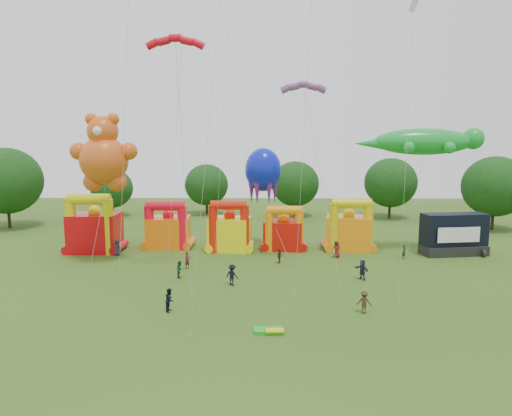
{
  "coord_description": "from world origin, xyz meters",
  "views": [
    {
      "loc": [
        2.18,
        -25.37,
        12.66
      ],
      "look_at": [
        1.47,
        18.0,
        6.49
      ],
      "focal_mm": 32.0,
      "sensor_mm": 36.0,
      "label": 1
    }
  ],
  "objects_px": {
    "bouncy_castle_2": "(230,231)",
    "octopus_kite": "(269,201)",
    "spectator_0": "(117,248)",
    "bouncy_castle_0": "(94,229)",
    "stage_trailer": "(454,235)",
    "teddy_bear_kite": "(103,165)",
    "spectator_4": "(279,256)",
    "gecko_kite": "(421,160)"
  },
  "relations": [
    {
      "from": "bouncy_castle_0",
      "to": "bouncy_castle_2",
      "type": "distance_m",
      "value": 15.86
    },
    {
      "from": "gecko_kite",
      "to": "spectator_4",
      "type": "distance_m",
      "value": 19.88
    },
    {
      "from": "gecko_kite",
      "to": "octopus_kite",
      "type": "xyz_separation_m",
      "value": [
        -17.34,
        1.3,
        -4.85
      ]
    },
    {
      "from": "bouncy_castle_0",
      "to": "teddy_bear_kite",
      "type": "height_order",
      "value": "teddy_bear_kite"
    },
    {
      "from": "spectator_4",
      "to": "spectator_0",
      "type": "bearing_deg",
      "value": -76.41
    },
    {
      "from": "gecko_kite",
      "to": "spectator_4",
      "type": "height_order",
      "value": "gecko_kite"
    },
    {
      "from": "gecko_kite",
      "to": "spectator_0",
      "type": "height_order",
      "value": "gecko_kite"
    },
    {
      "from": "octopus_kite",
      "to": "gecko_kite",
      "type": "bearing_deg",
      "value": -4.29
    },
    {
      "from": "teddy_bear_kite",
      "to": "spectator_4",
      "type": "height_order",
      "value": "teddy_bear_kite"
    },
    {
      "from": "bouncy_castle_0",
      "to": "spectator_0",
      "type": "relative_size",
      "value": 3.81
    },
    {
      "from": "bouncy_castle_0",
      "to": "bouncy_castle_2",
      "type": "relative_size",
      "value": 1.14
    },
    {
      "from": "teddy_bear_kite",
      "to": "gecko_kite",
      "type": "xyz_separation_m",
      "value": [
        34.54,
        6.06,
        0.32
      ]
    },
    {
      "from": "teddy_bear_kite",
      "to": "gecko_kite",
      "type": "height_order",
      "value": "teddy_bear_kite"
    },
    {
      "from": "octopus_kite",
      "to": "spectator_4",
      "type": "relative_size",
      "value": 7.66
    },
    {
      "from": "stage_trailer",
      "to": "bouncy_castle_0",
      "type": "bearing_deg",
      "value": 179.07
    },
    {
      "from": "bouncy_castle_0",
      "to": "octopus_kite",
      "type": "bearing_deg",
      "value": 5.02
    },
    {
      "from": "stage_trailer",
      "to": "teddy_bear_kite",
      "type": "height_order",
      "value": "teddy_bear_kite"
    },
    {
      "from": "stage_trailer",
      "to": "octopus_kite",
      "type": "relative_size",
      "value": 0.62
    },
    {
      "from": "teddy_bear_kite",
      "to": "bouncy_castle_0",
      "type": "bearing_deg",
      "value": 121.12
    },
    {
      "from": "bouncy_castle_2",
      "to": "gecko_kite",
      "type": "xyz_separation_m",
      "value": [
        22.05,
        -0.26,
        8.39
      ]
    },
    {
      "from": "teddy_bear_kite",
      "to": "spectator_0",
      "type": "relative_size",
      "value": 8.57
    },
    {
      "from": "spectator_0",
      "to": "spectator_4",
      "type": "relative_size",
      "value": 1.16
    },
    {
      "from": "octopus_kite",
      "to": "spectator_4",
      "type": "height_order",
      "value": "octopus_kite"
    },
    {
      "from": "bouncy_castle_0",
      "to": "stage_trailer",
      "type": "relative_size",
      "value": 0.93
    },
    {
      "from": "teddy_bear_kite",
      "to": "gecko_kite",
      "type": "relative_size",
      "value": 1.06
    },
    {
      "from": "bouncy_castle_2",
      "to": "teddy_bear_kite",
      "type": "bearing_deg",
      "value": -153.13
    },
    {
      "from": "spectator_0",
      "to": "bouncy_castle_0",
      "type": "bearing_deg",
      "value": 171.75
    },
    {
      "from": "bouncy_castle_2",
      "to": "spectator_4",
      "type": "height_order",
      "value": "bouncy_castle_2"
    },
    {
      "from": "stage_trailer",
      "to": "spectator_0",
      "type": "height_order",
      "value": "stage_trailer"
    },
    {
      "from": "bouncy_castle_0",
      "to": "stage_trailer",
      "type": "height_order",
      "value": "bouncy_castle_0"
    },
    {
      "from": "bouncy_castle_2",
      "to": "octopus_kite",
      "type": "height_order",
      "value": "octopus_kite"
    },
    {
      "from": "teddy_bear_kite",
      "to": "spectator_0",
      "type": "distance_m",
      "value": 10.17
    },
    {
      "from": "gecko_kite",
      "to": "spectator_4",
      "type": "bearing_deg",
      "value": -161.78
    },
    {
      "from": "octopus_kite",
      "to": "spectator_0",
      "type": "xyz_separation_m",
      "value": [
        -17.32,
        -3.71,
        -4.95
      ]
    },
    {
      "from": "octopus_kite",
      "to": "spectator_4",
      "type": "xyz_separation_m",
      "value": [
        0.99,
        -6.69,
        -5.08
      ]
    },
    {
      "from": "bouncy_castle_2",
      "to": "gecko_kite",
      "type": "bearing_deg",
      "value": -0.68
    },
    {
      "from": "gecko_kite",
      "to": "bouncy_castle_0",
      "type": "bearing_deg",
      "value": -179.24
    },
    {
      "from": "bouncy_castle_0",
      "to": "gecko_kite",
      "type": "relative_size",
      "value": 0.47
    },
    {
      "from": "bouncy_castle_0",
      "to": "bouncy_castle_2",
      "type": "xyz_separation_m",
      "value": [
        15.84,
        0.77,
        -0.31
      ]
    },
    {
      "from": "bouncy_castle_0",
      "to": "gecko_kite",
      "type": "distance_m",
      "value": 38.75
    },
    {
      "from": "stage_trailer",
      "to": "spectator_4",
      "type": "distance_m",
      "value": 20.58
    },
    {
      "from": "bouncy_castle_0",
      "to": "teddy_bear_kite",
      "type": "bearing_deg",
      "value": -58.88
    }
  ]
}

